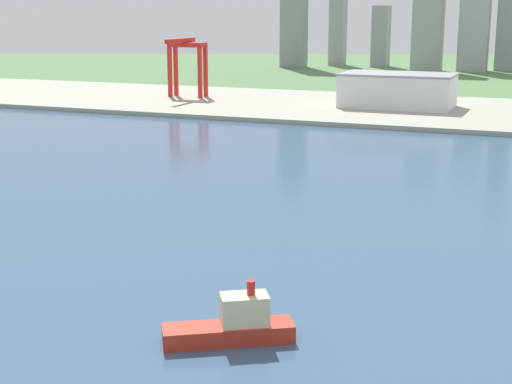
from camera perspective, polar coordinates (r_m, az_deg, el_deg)
ground_plane at (r=255.09m, az=4.45°, el=0.75°), size 2400.00×2400.00×0.00m
water_bay at (r=200.39m, az=-0.77°, el=-2.70°), size 840.00×360.00×0.15m
industrial_pier at (r=437.36m, az=12.07°, el=5.95°), size 840.00×140.00×2.50m
tugboat_small at (r=132.80m, az=-1.66°, el=-9.87°), size 22.24×16.75×10.77m
port_crane_red at (r=485.10m, az=-5.21°, el=10.12°), size 23.36×35.60×36.43m
warehouse_main at (r=440.64m, az=10.51°, el=7.48°), size 62.36×36.80×18.91m
distant_skyline at (r=758.12m, az=16.84°, el=13.13°), size 373.14×63.00×156.51m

